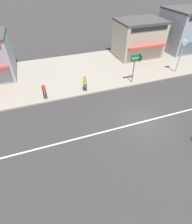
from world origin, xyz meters
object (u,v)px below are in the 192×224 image
object	(u,v)px
pedestrian_near_clock	(44,90)
street_clock	(183,48)
arrow_signboard	(140,58)
shopfront_far_kios	(183,30)
shopfront_mid_block	(138,38)
pedestrian_mid_kerb	(85,82)

from	to	relation	value
pedestrian_near_clock	street_clock	bearing A→B (deg)	1.69
arrow_signboard	shopfront_far_kios	world-z (taller)	shopfront_far_kios
shopfront_mid_block	shopfront_far_kios	world-z (taller)	shopfront_far_kios
shopfront_mid_block	shopfront_far_kios	size ratio (longest dim) A/B	0.93
pedestrian_mid_kerb	shopfront_mid_block	world-z (taller)	shopfront_mid_block
arrow_signboard	shopfront_far_kios	xyz separation A→B (m)	(10.69, 6.56, 0.05)
pedestrian_near_clock	pedestrian_mid_kerb	xyz separation A→B (m)	(3.95, 0.06, 0.03)
shopfront_far_kios	arrow_signboard	bearing A→B (deg)	-148.45
street_clock	shopfront_far_kios	xyz separation A→B (m)	(5.20, 6.15, -0.19)
pedestrian_near_clock	shopfront_far_kios	bearing A→B (deg)	17.92
pedestrian_mid_kerb	shopfront_far_kios	bearing A→B (deg)	21.66
arrow_signboard	pedestrian_near_clock	bearing A→B (deg)	-179.78
shopfront_mid_block	shopfront_far_kios	bearing A→B (deg)	1.65
arrow_signboard	shopfront_mid_block	size ratio (longest dim) A/B	0.53
street_clock	pedestrian_mid_kerb	xyz separation A→B (m)	(-11.26, -0.38, -1.88)
street_clock	arrow_signboard	xyz separation A→B (m)	(-5.49, -0.41, -0.25)
street_clock	shopfront_mid_block	bearing A→B (deg)	108.59
arrow_signboard	shopfront_far_kios	distance (m)	12.55
pedestrian_mid_kerb	shopfront_mid_block	bearing A→B (deg)	34.35
shopfront_mid_block	pedestrian_near_clock	bearing A→B (deg)	-154.17
street_clock	pedestrian_near_clock	world-z (taller)	street_clock
pedestrian_mid_kerb	shopfront_mid_block	xyz separation A→B (m)	(9.26, 6.33, 1.31)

